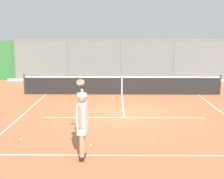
{
  "coord_description": "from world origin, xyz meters",
  "views": [
    {
      "loc": [
        0.32,
        12.42,
        3.23
      ],
      "look_at": [
        0.47,
        0.37,
        1.05
      ],
      "focal_mm": 49.99,
      "sensor_mm": 36.0,
      "label": 1
    }
  ],
  "objects_px": {
    "tennis_player": "(82,120)",
    "tennis_ball_mid_court": "(112,97)",
    "tennis_ball_near_baseline": "(91,145)",
    "tennis_ball_by_sideline": "(21,139)"
  },
  "relations": [
    {
      "from": "tennis_player",
      "to": "tennis_ball_mid_court",
      "type": "xyz_separation_m",
      "value": [
        -0.69,
        -7.7,
        -1.0
      ]
    },
    {
      "from": "tennis_player",
      "to": "tennis_ball_near_baseline",
      "type": "xyz_separation_m",
      "value": [
        -0.15,
        -0.83,
        -1.0
      ]
    },
    {
      "from": "tennis_ball_near_baseline",
      "to": "tennis_player",
      "type": "bearing_deg",
      "value": 79.84
    },
    {
      "from": "tennis_ball_near_baseline",
      "to": "tennis_ball_by_sideline",
      "type": "xyz_separation_m",
      "value": [
        2.18,
        -0.47,
        0.0
      ]
    },
    {
      "from": "tennis_ball_near_baseline",
      "to": "tennis_ball_mid_court",
      "type": "bearing_deg",
      "value": -94.46
    },
    {
      "from": "tennis_ball_mid_court",
      "to": "tennis_player",
      "type": "bearing_deg",
      "value": 84.92
    },
    {
      "from": "tennis_ball_mid_court",
      "to": "tennis_ball_by_sideline",
      "type": "height_order",
      "value": "same"
    },
    {
      "from": "tennis_player",
      "to": "tennis_ball_near_baseline",
      "type": "distance_m",
      "value": 1.3
    },
    {
      "from": "tennis_player",
      "to": "tennis_ball_by_sideline",
      "type": "distance_m",
      "value": 2.61
    },
    {
      "from": "tennis_player",
      "to": "tennis_ball_near_baseline",
      "type": "relative_size",
      "value": 30.78
    }
  ]
}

